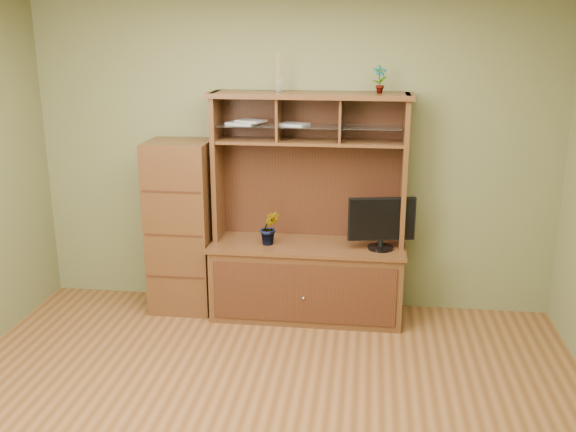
# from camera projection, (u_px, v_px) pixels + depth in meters

# --- Properties ---
(room) EXTENTS (4.54, 4.04, 2.74)m
(room) POSITION_uv_depth(u_px,v_px,m) (250.00, 220.00, 3.61)
(room) COLOR brown
(room) RESTS_ON ground
(media_hutch) EXTENTS (1.66, 0.61, 1.90)m
(media_hutch) POSITION_uv_depth(u_px,v_px,m) (308.00, 257.00, 5.47)
(media_hutch) COLOR #492815
(media_hutch) RESTS_ON room
(monitor) EXTENTS (0.55, 0.21, 0.43)m
(monitor) POSITION_uv_depth(u_px,v_px,m) (382.00, 222.00, 5.22)
(monitor) COLOR black
(monitor) RESTS_ON media_hutch
(orchid_plant) EXTENTS (0.18, 0.15, 0.29)m
(orchid_plant) POSITION_uv_depth(u_px,v_px,m) (270.00, 228.00, 5.35)
(orchid_plant) COLOR #34571D
(orchid_plant) RESTS_ON media_hutch
(top_plant) EXTENTS (0.13, 0.11, 0.22)m
(top_plant) POSITION_uv_depth(u_px,v_px,m) (380.00, 79.00, 5.06)
(top_plant) COLOR #385F21
(top_plant) RESTS_ON media_hutch
(reed_diffuser) EXTENTS (0.06, 0.06, 0.31)m
(reed_diffuser) POSITION_uv_depth(u_px,v_px,m) (278.00, 77.00, 5.16)
(reed_diffuser) COLOR silver
(reed_diffuser) RESTS_ON media_hutch
(magazines) EXTENTS (0.70, 0.24, 0.04)m
(magazines) POSITION_uv_depth(u_px,v_px,m) (262.00, 123.00, 5.28)
(magazines) COLOR #A0A0A4
(magazines) RESTS_ON media_hutch
(side_cabinet) EXTENTS (0.53, 0.49, 1.49)m
(side_cabinet) POSITION_uv_depth(u_px,v_px,m) (182.00, 227.00, 5.55)
(side_cabinet) COLOR #492815
(side_cabinet) RESTS_ON room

